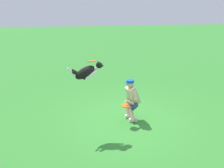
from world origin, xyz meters
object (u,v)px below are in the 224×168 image
object	(u,v)px
person	(132,99)
frisbee_flying	(92,61)
dog	(87,72)
frisbee_held	(126,106)

from	to	relation	value
person	frisbee_flying	bearing A→B (deg)	9.79
person	dog	world-z (taller)	dog
person	frisbee_flying	world-z (taller)	frisbee_flying
person	dog	xyz separation A→B (m)	(1.35, 0.57, 1.05)
dog	frisbee_held	distance (m)	1.61
frisbee_flying	dog	bearing A→B (deg)	13.84
dog	frisbee_held	xyz separation A→B (m)	(-1.11, -0.26, -1.14)
person	frisbee_held	distance (m)	0.40
dog	frisbee_held	world-z (taller)	dog
frisbee_held	dog	bearing A→B (deg)	13.15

